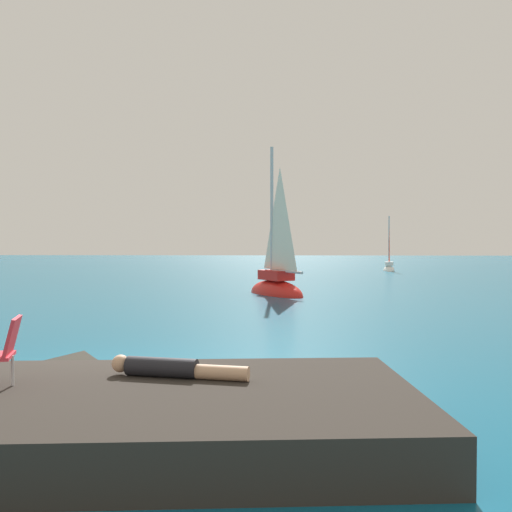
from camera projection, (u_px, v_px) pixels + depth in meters
The scene contains 7 objects.
ground_plane at pixel (97, 377), 9.17m from camera, with size 160.00×160.00×0.00m, color #0F5675.
shore_ledge at pixel (111, 416), 6.24m from camera, with size 6.91×3.26×0.58m, color #2D2823.
boulder_seaward at pixel (184, 402), 7.78m from camera, with size 1.12×0.90×0.62m, color #2D2926.
boulder_inland at pixel (53, 389), 8.45m from camera, with size 1.30×1.04×0.72m, color #28261F.
sailboat_near at pixel (276, 286), 23.43m from camera, with size 2.99×3.71×6.88m.
sailboat_far at pixel (389, 268), 42.27m from camera, with size 1.13×2.52×4.59m.
person_sunbather at pixel (172, 368), 6.83m from camera, with size 1.75×0.49×0.25m.
Camera 1 is at (2.97, -9.01, 2.25)m, focal length 39.06 mm.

